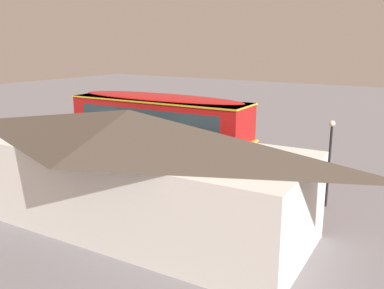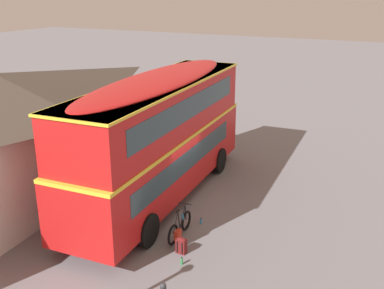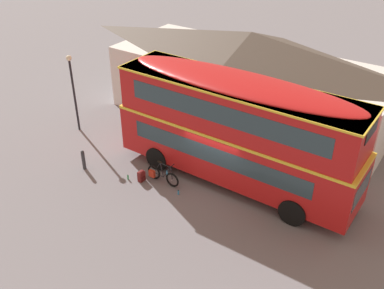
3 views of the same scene
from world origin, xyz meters
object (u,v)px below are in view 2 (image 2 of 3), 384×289
(backpack_on_ground, at_px, (181,245))
(water_bottle_blue_sports, at_px, (201,221))
(touring_bicycle, at_px, (180,227))
(double_decker_bus, at_px, (160,133))
(water_bottle_green_metal, at_px, (182,261))

(backpack_on_ground, distance_m, water_bottle_blue_sports, 1.91)
(touring_bicycle, distance_m, backpack_on_ground, 0.90)
(double_decker_bus, bearing_deg, water_bottle_blue_sports, -119.04)
(double_decker_bus, bearing_deg, water_bottle_green_metal, -143.16)
(backpack_on_ground, bearing_deg, water_bottle_blue_sports, 6.46)
(water_bottle_green_metal, bearing_deg, double_decker_bus, 36.84)
(double_decker_bus, bearing_deg, backpack_on_ground, -141.78)
(double_decker_bus, bearing_deg, touring_bicycle, -139.69)
(water_bottle_blue_sports, bearing_deg, water_bottle_green_metal, -168.32)
(water_bottle_green_metal, bearing_deg, backpack_on_ground, 27.88)
(touring_bicycle, distance_m, water_bottle_green_metal, 1.54)
(double_decker_bus, xyz_separation_m, touring_bicycle, (-2.38, -2.02, -2.27))
(backpack_on_ground, bearing_deg, water_bottle_green_metal, -152.12)
(double_decker_bus, distance_m, water_bottle_green_metal, 5.27)
(touring_bicycle, bearing_deg, water_bottle_blue_sports, -12.33)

